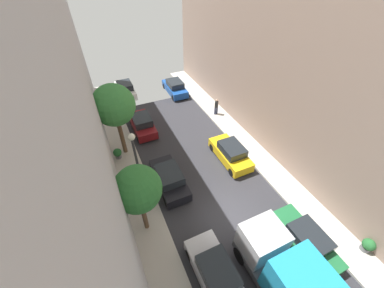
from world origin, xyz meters
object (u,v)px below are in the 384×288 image
object	(u,v)px
parked_car_right_0	(305,240)
pedestrian	(216,106)
street_tree_2	(114,106)
parked_car_left_4	(142,124)
parked_car_left_3	(169,179)
street_tree_0	(138,189)
potted_plant_1	(368,245)
parked_car_right_2	(175,87)
parked_car_right_1	(231,153)
potted_plant_0	(103,104)
parked_car_left_2	(216,274)
lamp_post	(135,155)
parked_car_left_5	(125,89)
potted_plant_2	(118,153)

from	to	relation	value
parked_car_right_0	pedestrian	size ratio (longest dim) A/B	2.44
street_tree_2	parked_car_left_4	bearing A→B (deg)	48.49
parked_car_left_3	street_tree_0	distance (m)	4.73
parked_car_right_0	potted_plant_1	distance (m)	3.50
parked_car_left_3	parked_car_right_0	size ratio (longest dim) A/B	1.00
parked_car_right_2	street_tree_0	size ratio (longest dim) A/B	0.84
street_tree_0	parked_car_right_1	bearing A→B (deg)	21.18
parked_car_right_0	potted_plant_0	xyz separation A→B (m)	(-8.22, 20.24, -0.14)
potted_plant_0	potted_plant_1	size ratio (longest dim) A/B	0.83
parked_car_left_2	parked_car_left_4	world-z (taller)	same
parked_car_right_2	street_tree_2	distance (m)	11.68
pedestrian	lamp_post	distance (m)	11.58
parked_car_left_5	potted_plant_1	bearing A→B (deg)	-70.41
parked_car_left_2	parked_car_left_4	distance (m)	14.18
parked_car_left_5	lamp_post	world-z (taller)	lamp_post
potted_plant_0	street_tree_2	bearing A→B (deg)	-85.50
parked_car_right_1	lamp_post	xyz separation A→B (m)	(-7.30, -0.10, 2.76)
parked_car_left_3	parked_car_right_0	world-z (taller)	same
parked_car_right_2	potted_plant_0	bearing A→B (deg)	179.90
lamp_post	parked_car_left_4	bearing A→B (deg)	74.65
pedestrian	potted_plant_1	distance (m)	15.79
parked_car_right_1	potted_plant_0	distance (m)	14.83
parked_car_left_5	parked_car_right_0	distance (m)	22.81
parked_car_left_3	parked_car_left_5	bearing A→B (deg)	90.00
parked_car_left_3	parked_car_right_2	distance (m)	13.89
parked_car_left_4	potted_plant_1	size ratio (longest dim) A/B	4.69
potted_plant_0	potted_plant_2	xyz separation A→B (m)	(-0.04, -8.50, 0.06)
parked_car_right_2	street_tree_2	bearing A→B (deg)	-133.58
parked_car_left_3	potted_plant_2	size ratio (longest dim) A/B	4.72
potted_plant_2	pedestrian	bearing A→B (deg)	12.76
parked_car_left_4	street_tree_0	world-z (taller)	street_tree_0
parked_car_left_3	potted_plant_1	xyz separation A→B (m)	(8.48, -9.09, -0.09)
parked_car_right_2	street_tree_0	distance (m)	17.54
potted_plant_1	street_tree_2	bearing A→B (deg)	127.48
parked_car_right_0	parked_car_right_2	bearing A→B (deg)	90.00
parked_car_right_2	street_tree_2	world-z (taller)	street_tree_2
parked_car_right_0	lamp_post	world-z (taller)	lamp_post
parked_car_left_5	parked_car_right_1	size ratio (longest dim) A/B	1.00
parked_car_left_2	parked_car_right_0	bearing A→B (deg)	-5.82
lamp_post	parked_car_right_2	bearing A→B (deg)	59.56
pedestrian	street_tree_0	world-z (taller)	street_tree_0
parked_car_left_2	parked_car_right_1	xyz separation A→B (m)	(5.40, 7.35, 0.00)
parked_car_left_4	lamp_post	size ratio (longest dim) A/B	0.84
parked_car_left_3	parked_car_left_4	bearing A→B (deg)	90.00
parked_car_left_3	potted_plant_1	size ratio (longest dim) A/B	4.69
parked_car_left_4	parked_car_right_2	size ratio (longest dim) A/B	1.00
parked_car_right_1	street_tree_2	xyz separation A→B (m)	(-7.59, 4.36, 3.90)
parked_car_right_2	lamp_post	distance (m)	14.67
parked_car_left_5	potted_plant_1	distance (m)	25.29
parked_car_right_0	street_tree_2	world-z (taller)	street_tree_2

